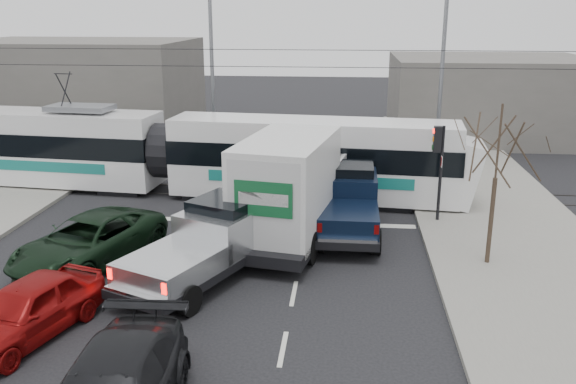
# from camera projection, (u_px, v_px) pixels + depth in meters

# --- Properties ---
(ground) EXTENTS (120.00, 120.00, 0.00)m
(ground) POSITION_uv_depth(u_px,v_px,m) (235.00, 291.00, 17.56)
(ground) COLOR black
(ground) RESTS_ON ground
(sidewalk_right) EXTENTS (6.00, 60.00, 0.15)m
(sidewalk_right) POSITION_uv_depth(u_px,v_px,m) (558.00, 302.00, 16.71)
(sidewalk_right) COLOR gray
(sidewalk_right) RESTS_ON ground
(rails) EXTENTS (60.00, 1.60, 0.03)m
(rails) POSITION_uv_depth(u_px,v_px,m) (275.00, 192.00, 27.10)
(rails) COLOR #33302D
(rails) RESTS_ON ground
(building_left) EXTENTS (14.00, 10.00, 6.00)m
(building_left) POSITION_uv_depth(u_px,v_px,m) (80.00, 88.00, 38.98)
(building_left) COLOR slate
(building_left) RESTS_ON ground
(building_right) EXTENTS (12.00, 10.00, 5.00)m
(building_right) POSITION_uv_depth(u_px,v_px,m) (488.00, 97.00, 38.64)
(building_right) COLOR slate
(building_right) RESTS_ON ground
(bare_tree) EXTENTS (2.40, 2.40, 5.00)m
(bare_tree) POSITION_uv_depth(u_px,v_px,m) (498.00, 149.00, 18.16)
(bare_tree) COLOR #47382B
(bare_tree) RESTS_ON ground
(traffic_signal) EXTENTS (0.44, 0.44, 3.60)m
(traffic_signal) POSITION_uv_depth(u_px,v_px,m) (439.00, 153.00, 22.38)
(traffic_signal) COLOR black
(traffic_signal) RESTS_ON ground
(street_lamp_near) EXTENTS (2.38, 0.25, 9.00)m
(street_lamp_near) POSITION_uv_depth(u_px,v_px,m) (438.00, 69.00, 28.78)
(street_lamp_near) COLOR slate
(street_lamp_near) RESTS_ON ground
(street_lamp_far) EXTENTS (2.38, 0.25, 9.00)m
(street_lamp_far) POSITION_uv_depth(u_px,v_px,m) (208.00, 64.00, 31.75)
(street_lamp_far) COLOR slate
(street_lamp_far) RESTS_ON ground
(catenary) EXTENTS (60.00, 0.20, 7.00)m
(catenary) POSITION_uv_depth(u_px,v_px,m) (275.00, 105.00, 25.99)
(catenary) COLOR black
(catenary) RESTS_ON ground
(tram) EXTENTS (25.20, 4.78, 5.12)m
(tram) POSITION_uv_depth(u_px,v_px,m) (165.00, 152.00, 26.69)
(tram) COLOR white
(tram) RESTS_ON ground
(silver_pickup) EXTENTS (4.41, 6.47, 2.24)m
(silver_pickup) POSITION_uv_depth(u_px,v_px,m) (211.00, 241.00, 18.29)
(silver_pickup) COLOR black
(silver_pickup) RESTS_ON ground
(box_truck) EXTENTS (3.89, 7.85, 3.76)m
(box_truck) POSITION_uv_depth(u_px,v_px,m) (292.00, 188.00, 21.06)
(box_truck) COLOR black
(box_truck) RESTS_ON ground
(navy_pickup) EXTENTS (2.21, 5.57, 2.34)m
(navy_pickup) POSITION_uv_depth(u_px,v_px,m) (349.00, 201.00, 21.99)
(navy_pickup) COLOR black
(navy_pickup) RESTS_ON ground
(green_car) EXTENTS (4.14, 6.03, 1.53)m
(green_car) POSITION_uv_depth(u_px,v_px,m) (89.00, 241.00, 19.26)
(green_car) COLOR black
(green_car) RESTS_ON ground
(red_car) EXTENTS (2.92, 4.64, 1.47)m
(red_car) POSITION_uv_depth(u_px,v_px,m) (27.00, 310.00, 14.90)
(red_car) COLOR maroon
(red_car) RESTS_ON ground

